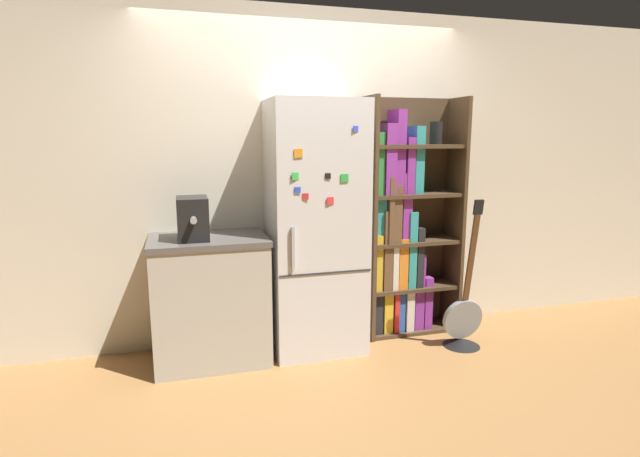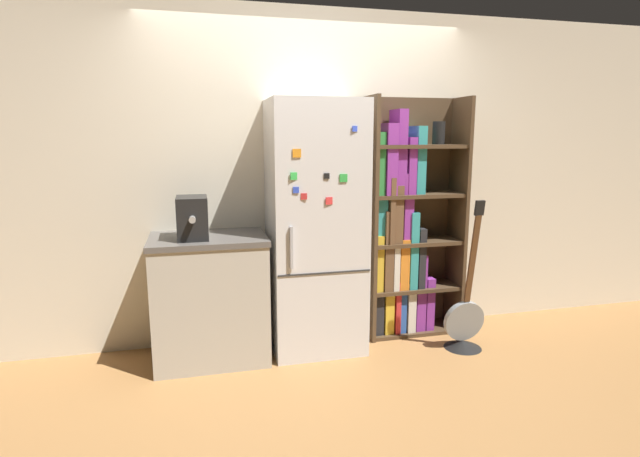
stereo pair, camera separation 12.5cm
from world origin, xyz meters
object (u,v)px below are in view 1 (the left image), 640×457
refrigerator (316,228)px  bookshelf (400,230)px  espresso_machine (193,218)px  guitar (463,325)px

refrigerator → bookshelf: (0.77, 0.13, -0.08)m
bookshelf → espresso_machine: size_ratio=5.68×
refrigerator → espresso_machine: refrigerator is taller
refrigerator → bookshelf: size_ratio=0.98×
refrigerator → guitar: bearing=-15.8°
bookshelf → refrigerator: bearing=-170.0°
guitar → refrigerator: bearing=164.2°
guitar → espresso_machine: bearing=173.0°
bookshelf → guitar: (0.34, -0.45, -0.69)m
espresso_machine → refrigerator: bearing=4.2°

